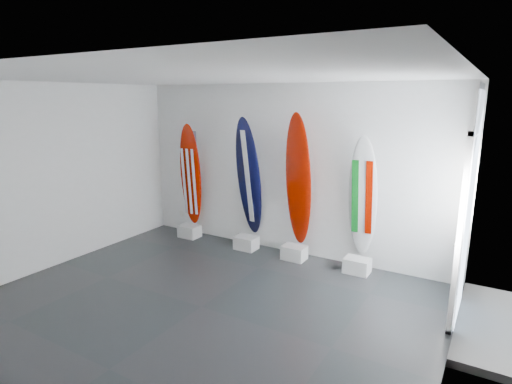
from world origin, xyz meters
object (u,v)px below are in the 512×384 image
Objects in this scene: surfboard_navy at (249,178)px; surfboard_usa at (191,175)px; surfboard_swiss at (298,180)px; surfboard_italy at (363,198)px.

surfboard_usa is at bearing -176.13° from surfboard_navy.
surfboard_navy is 0.99m from surfboard_swiss.
surfboard_usa is at bearing 176.83° from surfboard_italy.
surfboard_navy is at bearing 176.83° from surfboard_italy.
surfboard_usa is 0.92× the size of surfboard_navy.
surfboard_swiss reaches higher than surfboard_navy.
surfboard_swiss is at bearing 176.83° from surfboard_italy.
surfboard_swiss is at bearing -7.90° from surfboard_usa.
surfboard_swiss is at bearing 3.87° from surfboard_navy.
surfboard_italy is at bearing 10.41° from surfboard_swiss.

